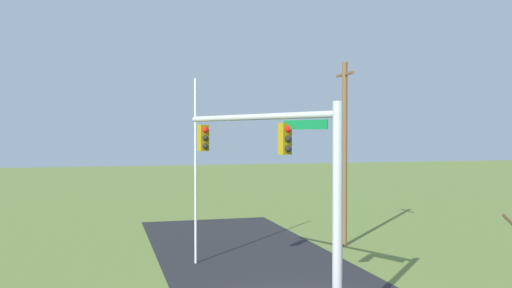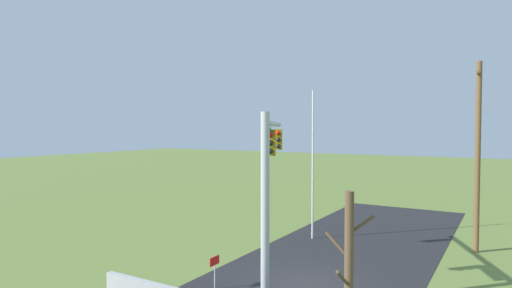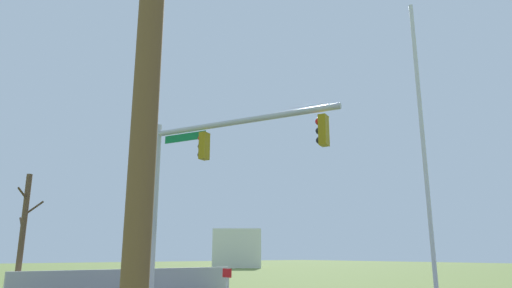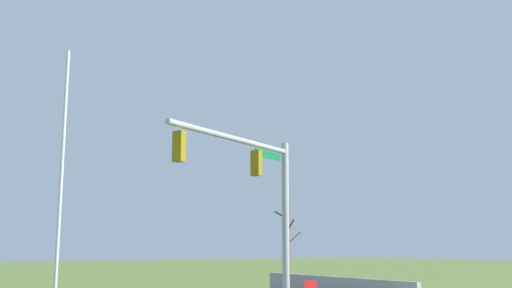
% 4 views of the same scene
% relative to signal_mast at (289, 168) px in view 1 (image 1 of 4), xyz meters
% --- Properties ---
extents(road_surface, '(28.00, 8.00, 0.01)m').
position_rel_signal_mast_xyz_m(road_surface, '(-5.35, 0.86, -4.55)').
color(road_surface, '#232326').
rests_on(road_surface, ground_plane).
extents(signal_mast, '(6.66, 3.14, 6.47)m').
position_rel_signal_mast_xyz_m(signal_mast, '(0.00, 0.00, 0.00)').
color(signal_mast, '#B2B5BA').
rests_on(signal_mast, ground_plane).
extents(flagpole, '(0.10, 0.10, 7.95)m').
position_rel_signal_mast_xyz_m(flagpole, '(-7.64, -1.61, -0.58)').
color(flagpole, silver).
rests_on(flagpole, ground_plane).
extents(utility_pole, '(1.90, 0.26, 9.12)m').
position_rel_signal_mast_xyz_m(utility_pole, '(-9.35, 6.13, 0.18)').
color(utility_pole, brown).
rests_on(utility_pole, ground_plane).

